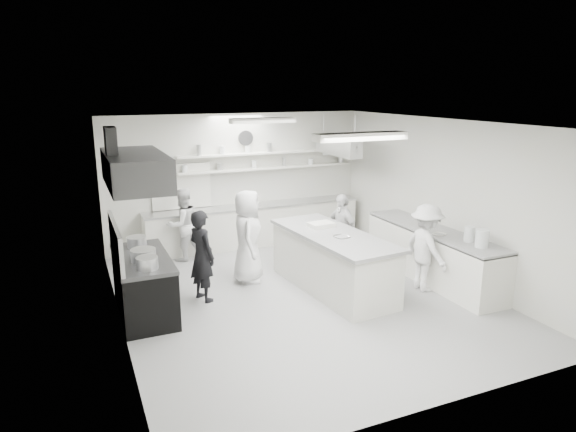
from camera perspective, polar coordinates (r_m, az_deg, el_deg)
name	(u,v)px	position (r m, az deg, el deg)	size (l,w,h in m)	color
floor	(301,297)	(9.04, 1.47, -9.04)	(6.00, 7.00, 0.02)	gray
ceiling	(302,122)	(8.32, 1.61, 10.43)	(6.00, 7.00, 0.02)	white
wall_back	(237,180)	(11.76, -5.68, 4.06)	(6.00, 0.04, 3.00)	beige
wall_front	(439,286)	(5.73, 16.58, -7.48)	(6.00, 0.04, 3.00)	beige
wall_left	(115,233)	(7.82, -18.83, -1.83)	(0.04, 7.00, 3.00)	beige
wall_right	(444,198)	(10.16, 17.07, 1.90)	(0.04, 7.00, 3.00)	beige
stove	(144,287)	(8.57, -15.83, -7.63)	(0.80, 1.80, 0.90)	black
exhaust_hood	(135,170)	(8.07, -16.74, 5.00)	(0.85, 2.00, 0.50)	#3B3B3C
back_counter	(255,225)	(11.80, -3.73, -1.04)	(5.00, 0.60, 0.92)	silver
shelf_lower	(268,168)	(11.82, -2.28, 5.41)	(4.20, 0.26, 0.04)	silver
shelf_upper	(268,153)	(11.77, -2.29, 7.09)	(4.20, 0.26, 0.04)	silver
pass_through_window	(181,186)	(11.42, -11.87, 3.28)	(1.30, 0.04, 1.00)	black
wall_clock	(245,138)	(11.65, -4.79, 8.71)	(0.32, 0.32, 0.05)	white
right_counter	(432,255)	(10.06, 15.85, -4.23)	(0.74, 3.30, 0.94)	silver
pot_rack	(338,146)	(11.42, 5.63, 7.82)	(0.30, 1.60, 0.40)	#B8B9BA
light_fixture_front	(361,136)	(6.75, 8.15, 8.81)	(1.30, 0.25, 0.10)	silver
light_fixture_rear	(263,120)	(9.99, -2.84, 10.65)	(1.30, 0.25, 0.10)	silver
prep_island	(333,263)	(9.22, 5.02, -5.22)	(1.01, 2.71, 1.00)	silver
stove_pot	(143,257)	(8.16, -15.89, -4.40)	(0.38, 0.38, 0.24)	#B8B9BA
cook_stove	(202,256)	(8.75, -9.62, -4.41)	(0.58, 0.38, 1.59)	black
cook_back	(183,225)	(10.88, -11.68, -0.95)	(0.75, 0.58, 1.54)	silver
cook_island_left	(248,236)	(9.48, -4.55, -2.29)	(0.85, 0.55, 1.74)	silver
cook_island_right	(341,230)	(10.36, 6.00, -1.59)	(0.88, 0.37, 1.50)	silver
cook_right	(426,248)	(9.39, 15.19, -3.45)	(1.02, 0.59, 1.58)	silver
bowl_island_a	(342,238)	(8.86, 6.02, -2.44)	(0.27, 0.27, 0.07)	#B8B9BA
bowl_island_b	(332,229)	(9.42, 4.96, -1.43)	(0.17, 0.17, 0.05)	silver
bowl_right	(439,235)	(9.60, 16.59, -2.05)	(0.23, 0.23, 0.06)	silver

